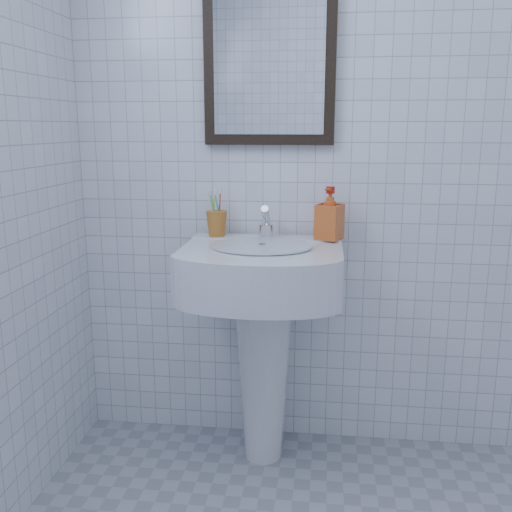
# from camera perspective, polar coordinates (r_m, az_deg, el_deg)

# --- Properties ---
(wall_back) EXTENTS (2.20, 0.02, 2.50)m
(wall_back) POSITION_cam_1_polar(r_m,az_deg,el_deg) (2.27, 9.55, 11.14)
(wall_back) COLOR white
(wall_back) RESTS_ON ground
(washbasin) EXTENTS (0.58, 0.43, 0.89)m
(washbasin) POSITION_cam_1_polar(r_m,az_deg,el_deg) (2.18, 0.70, -6.14)
(washbasin) COLOR white
(washbasin) RESTS_ON ground
(faucet) EXTENTS (0.05, 0.12, 0.13)m
(faucet) POSITION_cam_1_polar(r_m,az_deg,el_deg) (2.20, 1.03, 3.15)
(faucet) COLOR silver
(faucet) RESTS_ON washbasin
(toothbrush_cup) EXTENTS (0.09, 0.09, 0.10)m
(toothbrush_cup) POSITION_cam_1_polar(r_m,az_deg,el_deg) (2.25, -3.95, 3.26)
(toothbrush_cup) COLOR #B96D25
(toothbrush_cup) RESTS_ON washbasin
(soap_dispenser) EXTENTS (0.12, 0.12, 0.20)m
(soap_dispenser) POSITION_cam_1_polar(r_m,az_deg,el_deg) (2.19, 7.38, 4.24)
(soap_dispenser) COLOR red
(soap_dispenser) RESTS_ON washbasin
(wall_mirror) EXTENTS (0.50, 0.04, 0.62)m
(wall_mirror) POSITION_cam_1_polar(r_m,az_deg,el_deg) (2.27, 1.34, 18.90)
(wall_mirror) COLOR black
(wall_mirror) RESTS_ON wall_back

